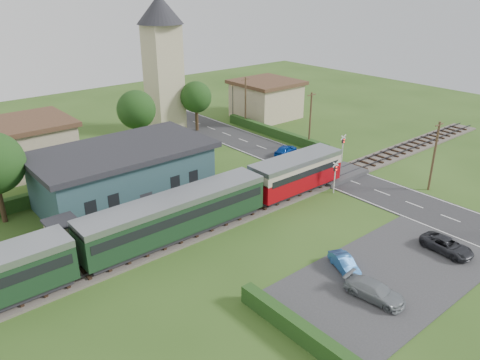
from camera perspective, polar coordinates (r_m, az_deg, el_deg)
ground at (r=42.62m, az=5.40°, el=-3.69°), size 120.00×120.00×0.00m
railway_track at (r=43.84m, az=3.56°, el=-2.66°), size 76.00×3.20×0.49m
road at (r=49.62m, az=13.60°, el=-0.21°), size 6.00×70.00×0.05m
car_park at (r=35.29m, az=17.75°, el=-10.99°), size 17.00×9.00×0.08m
crossing_deck at (r=50.64m, az=11.83°, el=0.69°), size 6.20×3.40×0.45m
platform at (r=40.77m, az=-9.92°, el=-4.93°), size 30.00×3.00×0.45m
equipment_hut at (r=37.33m, az=-20.73°, el=-6.37°), size 2.30×2.30×2.55m
station_building at (r=44.43m, az=-13.96°, el=0.67°), size 16.00×9.00×5.30m
train at (r=36.01m, az=-12.02°, el=-5.60°), size 43.20×2.90×3.40m
church_tower at (r=63.93m, az=-9.45°, el=14.87°), size 6.00×6.00×17.60m
house_west at (r=55.37m, az=-25.23°, el=3.72°), size 10.80×8.80×5.50m
house_east at (r=71.09m, az=3.21°, el=9.87°), size 8.80×8.80×5.50m
hedge_carpark at (r=28.70m, az=6.89°, el=-17.50°), size 0.80×9.00×1.20m
hedge_roadside at (r=62.23m, az=4.27°, el=5.78°), size 0.80×18.00×1.20m
hedge_station at (r=49.03m, az=-16.12°, el=0.01°), size 22.00×0.80×1.30m
tree_b at (r=57.32m, az=-12.53°, el=8.36°), size 4.60×4.60×7.34m
tree_c at (r=64.07m, az=-5.39°, el=10.02°), size 4.20×4.20×6.78m
utility_pole_b at (r=48.86m, az=22.58°, el=2.79°), size 1.40×0.22×7.00m
utility_pole_c at (r=57.41m, az=8.55°, el=7.23°), size 1.40×0.22×7.00m
utility_pole_d at (r=65.68m, az=0.67°, el=9.53°), size 1.40×0.22×7.00m
crossing_signal_near at (r=45.91m, az=11.52°, el=0.90°), size 0.84×0.28×3.28m
crossing_signal_far at (r=54.02m, az=12.44°, el=4.26°), size 0.84×0.28×3.28m
streetlamp_east at (r=70.67m, az=-0.88°, el=10.03°), size 0.30×0.30×5.15m
car_on_road at (r=55.66m, az=5.59°, el=3.66°), size 3.86×2.42×1.23m
car_park_blue at (r=34.72m, az=12.60°, el=-9.88°), size 2.24×3.32×1.03m
car_park_silver at (r=32.36m, az=16.10°, el=-12.86°), size 2.19×4.25×1.18m
car_park_dark at (r=39.21m, az=23.91°, el=-7.30°), size 2.12×4.10×1.10m
pedestrian_near at (r=43.99m, az=-2.06°, el=-0.71°), size 0.69×0.47×1.86m
pedestrian_far at (r=38.06m, az=-17.66°, el=-6.01°), size 0.84×0.99×1.79m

